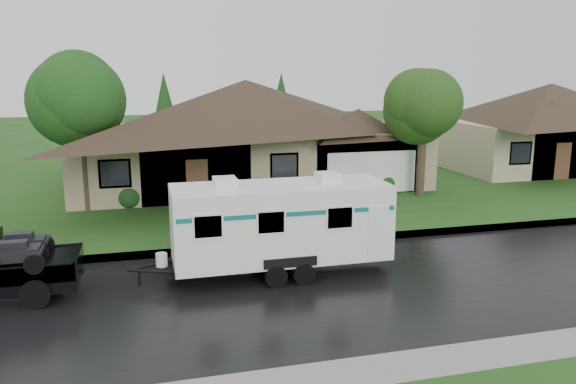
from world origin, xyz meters
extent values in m
plane|color=#214E18|center=(0.00, 0.00, 0.00)|extent=(140.00, 140.00, 0.00)
cube|color=black|center=(0.00, -2.00, 0.01)|extent=(140.00, 8.00, 0.01)
cube|color=gray|center=(0.00, 2.25, 0.07)|extent=(140.00, 0.50, 0.15)
cube|color=#214E18|center=(0.00, 15.00, 0.07)|extent=(140.00, 26.00, 0.15)
cube|color=tan|center=(2.00, 14.00, 1.65)|extent=(18.00, 10.00, 3.00)
pyramid|color=#33251B|center=(2.00, 14.00, 5.75)|extent=(19.44, 10.80, 2.60)
cube|color=tan|center=(7.40, 11.00, 1.50)|extent=(5.76, 4.00, 2.70)
cube|color=tan|center=(22.00, 14.50, 1.65)|extent=(14.00, 9.00, 3.00)
pyramid|color=#33251B|center=(22.00, 14.50, 5.45)|extent=(15.12, 9.72, 2.30)
cylinder|color=#382B1E|center=(-6.08, 9.20, 1.66)|extent=(0.45, 0.45, 3.02)
sphere|color=#23581C|center=(-6.08, 9.20, 4.97)|extent=(4.17, 4.17, 4.17)
cylinder|color=#382B1E|center=(9.64, 8.18, 1.49)|extent=(0.41, 0.41, 2.67)
sphere|color=#2E581C|center=(9.64, 8.18, 4.41)|extent=(3.69, 3.69, 3.69)
sphere|color=#143814|center=(-4.30, 9.30, 0.65)|extent=(1.00, 1.00, 1.00)
sphere|color=#143814|center=(-1.15, 9.30, 0.65)|extent=(1.00, 1.00, 1.00)
sphere|color=#143814|center=(2.00, 9.30, 0.65)|extent=(1.00, 1.00, 1.00)
sphere|color=#143814|center=(5.15, 9.30, 0.65)|extent=(1.00, 1.00, 1.00)
sphere|color=#143814|center=(8.30, 9.30, 0.65)|extent=(1.00, 1.00, 1.00)
cube|color=black|center=(-6.55, -0.45, 0.92)|extent=(2.06, 1.78, 0.06)
cylinder|color=black|center=(-6.55, -1.37, 0.39)|extent=(0.79, 0.30, 0.79)
cylinder|color=black|center=(-6.55, 0.47, 0.39)|extent=(0.79, 0.30, 0.79)
cube|color=white|center=(0.37, -0.45, 1.66)|extent=(6.56, 2.25, 2.30)
cube|color=black|center=(0.37, -0.45, 0.37)|extent=(6.94, 1.12, 0.13)
cube|color=#0E6661|center=(0.37, -0.45, 2.17)|extent=(6.43, 2.27, 0.13)
cube|color=white|center=(-1.32, -0.45, 2.96)|extent=(0.66, 0.75, 0.30)
cube|color=white|center=(1.87, -0.45, 2.96)|extent=(0.66, 0.75, 0.30)
cylinder|color=black|center=(-0.05, -1.55, 0.33)|extent=(0.66, 0.22, 0.66)
cylinder|color=black|center=(-0.05, 0.66, 0.33)|extent=(0.66, 0.22, 0.66)
cylinder|color=black|center=(0.79, -1.55, 0.33)|extent=(0.66, 0.22, 0.66)
cylinder|color=black|center=(0.79, 0.66, 0.33)|extent=(0.66, 0.22, 0.66)
camera|label=1|loc=(-3.62, -16.53, 6.12)|focal=35.00mm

